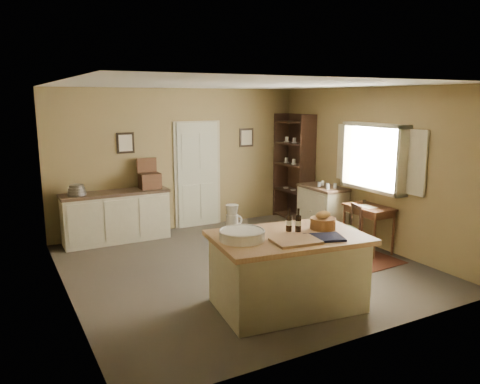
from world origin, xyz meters
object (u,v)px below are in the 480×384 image
object	(u,v)px
shelving_unit	(296,168)
desk_chair	(345,230)
right_cabinet	(322,209)
work_island	(287,269)
writing_desk	(369,212)
sideboard	(117,215)

from	to	relation	value
shelving_unit	desk_chair	bearing A→B (deg)	-104.81
right_cabinet	shelving_unit	size ratio (longest dim) A/B	0.45
work_island	shelving_unit	bearing A→B (deg)	60.75
desk_chair	right_cabinet	bearing A→B (deg)	84.91
writing_desk	work_island	bearing A→B (deg)	-154.50
work_island	right_cabinet	distance (m)	3.36
shelving_unit	writing_desk	bearing A→B (deg)	-93.84
work_island	writing_desk	size ratio (longest dim) A/B	2.36
writing_desk	desk_chair	xyz separation A→B (m)	(-0.45, 0.04, -0.26)
work_island	shelving_unit	world-z (taller)	shelving_unit
right_cabinet	shelving_unit	xyz separation A→B (m)	(0.16, 1.12, 0.64)
desk_chair	right_cabinet	world-z (taller)	right_cabinet
work_island	right_cabinet	bearing A→B (deg)	51.57
right_cabinet	writing_desk	bearing A→B (deg)	-89.99
writing_desk	right_cabinet	distance (m)	1.23
desk_chair	shelving_unit	size ratio (longest dim) A/B	0.37
right_cabinet	shelving_unit	bearing A→B (deg)	82.02
writing_desk	sideboard	bearing A→B (deg)	144.37
desk_chair	work_island	bearing A→B (deg)	-132.91
work_island	right_cabinet	xyz separation A→B (m)	(2.39, 2.36, -0.02)
sideboard	desk_chair	bearing A→B (deg)	-38.99
right_cabinet	desk_chair	bearing A→B (deg)	-110.92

